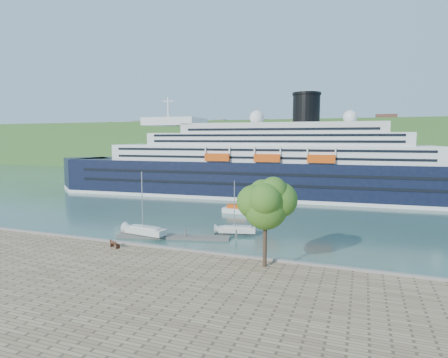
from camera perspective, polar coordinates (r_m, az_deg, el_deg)
ground at (r=53.45m, az=-10.61°, el=-11.10°), size 400.00×400.00×0.00m
far_hillside at (r=190.48m, az=12.49°, el=4.98°), size 400.00×50.00×24.00m
quay_coping at (r=52.95m, az=-10.75°, el=-9.97°), size 220.00×0.50×0.30m
cruise_ship at (r=101.23m, az=4.99°, el=5.05°), size 123.21×26.41×27.45m
park_bench at (r=53.65m, az=-16.27°, el=-9.43°), size 1.91×1.36×1.13m
promenade_tree at (r=43.40m, az=6.30°, el=-5.98°), size 6.86×6.86×11.36m
floating_pontoon at (r=60.72m, az=-7.75°, el=-8.73°), size 18.09×6.57×0.40m
sailboat_white_near at (r=60.96m, az=-11.95°, el=-4.10°), size 8.00×3.19×10.04m
sailboat_white_far at (r=61.19m, az=2.02°, el=-4.63°), size 6.88×3.37×8.56m
tender_launch at (r=79.52m, az=2.13°, el=-4.56°), size 6.60×2.36×1.81m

